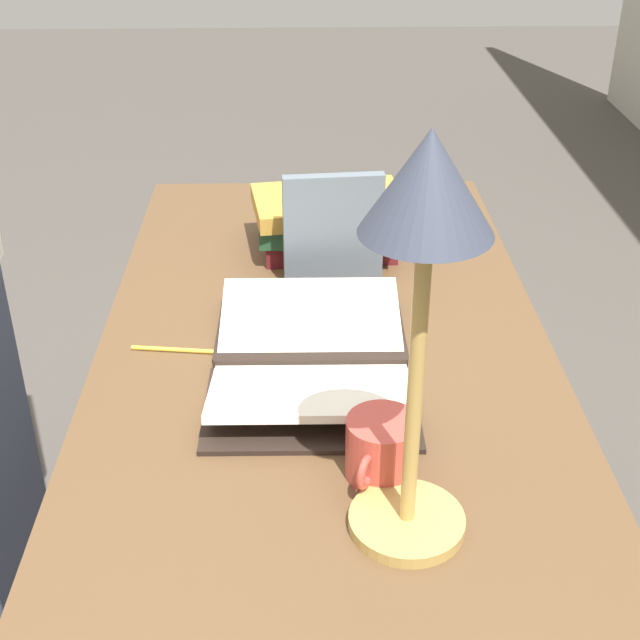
# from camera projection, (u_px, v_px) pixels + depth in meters

# --- Properties ---
(reading_desk) EXTENTS (1.51, 0.73, 0.76)m
(reading_desk) POSITION_uv_depth(u_px,v_px,m) (326.00, 413.00, 1.43)
(reading_desk) COLOR brown
(reading_desk) RESTS_ON ground_plane
(open_book) EXTENTS (0.43, 0.31, 0.05)m
(open_book) POSITION_uv_depth(u_px,v_px,m) (311.00, 358.00, 1.36)
(open_book) COLOR black
(open_book) RESTS_ON reading_desk
(book_stack_tall) EXTENTS (0.23, 0.30, 0.11)m
(book_stack_tall) POSITION_uv_depth(u_px,v_px,m) (329.00, 221.00, 1.71)
(book_stack_tall) COLOR maroon
(book_stack_tall) RESTS_ON reading_desk
(book_standing_upright) EXTENTS (0.04, 0.18, 0.21)m
(book_standing_upright) POSITION_uv_depth(u_px,v_px,m) (333.00, 231.00, 1.56)
(book_standing_upright) COLOR slate
(book_standing_upright) RESTS_ON reading_desk
(reading_lamp) EXTENTS (0.14, 0.14, 0.49)m
(reading_lamp) POSITION_uv_depth(u_px,v_px,m) (424.00, 247.00, 0.88)
(reading_lamp) COLOR tan
(reading_lamp) RESTS_ON reading_desk
(coffee_mug) EXTENTS (0.12, 0.09, 0.08)m
(coffee_mug) POSITION_uv_depth(u_px,v_px,m) (382.00, 448.00, 1.13)
(coffee_mug) COLOR #B74238
(coffee_mug) RESTS_ON reading_desk
(pencil) EXTENTS (0.03, 0.15, 0.01)m
(pencil) POSITION_uv_depth(u_px,v_px,m) (177.00, 350.00, 1.41)
(pencil) COLOR gold
(pencil) RESTS_ON reading_desk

